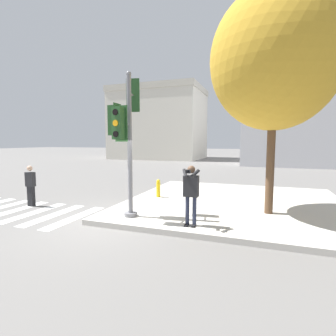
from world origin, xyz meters
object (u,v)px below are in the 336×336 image
Objects in this scene: pedestrian_distant at (31,185)px; person_photographer at (191,190)px; traffic_signal_pole at (125,127)px; fire_hydrant at (158,188)px; street_tree at (274,60)px.

person_photographer is at bearing -6.08° from pedestrian_distant.
traffic_signal_pole is 5.92× the size of fire_hydrant.
traffic_signal_pole is 0.63× the size of street_tree.
fire_hydrant is (4.24, 2.48, -0.29)m from pedestrian_distant.
traffic_signal_pole is 2.78m from person_photographer.
street_tree reaches higher than person_photographer.
street_tree reaches higher than fire_hydrant.
person_photographer is at bearing -54.90° from fire_hydrant.
street_tree is (2.04, 2.07, 3.78)m from person_photographer.
pedestrian_distant is (-6.46, 0.69, -0.34)m from person_photographer.
fire_hydrant is at bearing 30.35° from pedestrian_distant.
street_tree is 6.24m from fire_hydrant.
person_photographer reaches higher than fire_hydrant.
person_photographer is 1.06× the size of pedestrian_distant.
person_photographer is 0.24× the size of street_tree.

